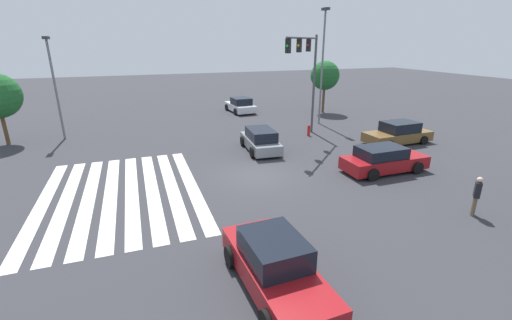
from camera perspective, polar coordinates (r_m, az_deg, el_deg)
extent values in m
plane|color=#333338|center=(18.66, 0.00, -2.58)|extent=(127.13, 127.13, 0.00)
cube|color=silver|center=(18.25, -32.02, -6.19)|extent=(10.54, 0.60, 0.01)
cube|color=silver|center=(18.05, -29.09, -5.93)|extent=(10.54, 0.60, 0.01)
cube|color=silver|center=(17.89, -26.10, -5.64)|extent=(10.54, 0.60, 0.01)
cube|color=silver|center=(17.79, -23.07, -5.33)|extent=(10.54, 0.60, 0.01)
cube|color=silver|center=(17.73, -20.01, -5.01)|extent=(10.54, 0.60, 0.01)
cube|color=silver|center=(17.72, -16.95, -4.67)|extent=(10.54, 0.60, 0.01)
cube|color=silver|center=(17.77, -13.90, -4.31)|extent=(10.54, 0.60, 0.01)
cube|color=silver|center=(17.87, -10.87, -3.95)|extent=(10.54, 0.60, 0.01)
cylinder|color=#47474C|center=(27.35, 9.62, 12.15)|extent=(0.18, 0.18, 7.38)
cylinder|color=#47474C|center=(24.14, 7.88, 19.51)|extent=(4.55, 4.55, 0.12)
cube|color=black|center=(25.35, 8.75, 18.39)|extent=(0.40, 0.40, 0.84)
sphere|color=red|center=(25.19, 8.64, 18.39)|extent=(0.16, 0.16, 0.16)
cube|color=black|center=(23.39, 7.21, 18.40)|extent=(0.40, 0.40, 0.84)
sphere|color=gold|center=(23.24, 7.08, 18.40)|extent=(0.16, 0.16, 0.16)
cube|color=black|center=(21.46, 5.38, 18.41)|extent=(0.40, 0.40, 0.84)
sphere|color=green|center=(21.31, 5.22, 18.41)|extent=(0.16, 0.16, 0.16)
cube|color=maroon|center=(10.51, 3.25, -18.16)|extent=(4.89, 1.97, 0.72)
cube|color=black|center=(10.18, 3.03, -14.55)|extent=(2.14, 1.67, 0.73)
cylinder|color=black|center=(10.01, 12.26, -22.34)|extent=(0.71, 0.25, 0.70)
cylinder|color=black|center=(12.05, 4.13, -13.91)|extent=(0.71, 0.25, 0.70)
cylinder|color=black|center=(11.48, -4.33, -15.77)|extent=(0.71, 0.25, 0.70)
cube|color=gray|center=(22.78, 0.72, 2.84)|extent=(4.37, 2.05, 0.64)
cube|color=black|center=(22.46, 0.84, 4.33)|extent=(2.60, 1.75, 0.66)
cylinder|color=black|center=(23.83, -2.24, 3.15)|extent=(0.70, 0.27, 0.69)
cylinder|color=black|center=(24.28, 1.88, 3.47)|extent=(0.70, 0.27, 0.69)
cylinder|color=black|center=(21.38, -0.60, 1.28)|extent=(0.70, 0.27, 0.69)
cylinder|color=black|center=(21.89, 3.94, 1.66)|extent=(0.70, 0.27, 0.69)
cube|color=maroon|center=(20.36, 20.59, -0.37)|extent=(1.88, 4.77, 0.69)
cube|color=black|center=(19.98, 20.14, 1.25)|extent=(1.68, 2.53, 0.58)
cylinder|color=black|center=(22.03, 21.90, 0.39)|extent=(0.22, 0.68, 0.68)
cylinder|color=black|center=(20.76, 25.30, -1.20)|extent=(0.22, 0.68, 0.68)
cylinder|color=black|center=(20.23, 15.63, -0.52)|extent=(0.22, 0.68, 0.68)
cylinder|color=black|center=(18.84, 18.92, -2.34)|extent=(0.22, 0.68, 0.68)
cube|color=brown|center=(26.46, 22.48, 3.68)|extent=(2.12, 4.97, 0.67)
cube|color=black|center=(26.39, 22.87, 5.14)|extent=(1.83, 2.45, 0.71)
cylinder|color=black|center=(24.81, 21.45, 2.37)|extent=(0.25, 0.62, 0.61)
cylinder|color=black|center=(26.19, 18.57, 3.55)|extent=(0.25, 0.62, 0.61)
cylinder|color=black|center=(26.94, 26.18, 2.98)|extent=(0.25, 0.62, 0.61)
cylinder|color=black|center=(28.23, 23.29, 4.06)|extent=(0.25, 0.62, 0.61)
cube|color=silver|center=(35.70, -2.67, 8.82)|extent=(4.40, 2.24, 0.65)
cube|color=black|center=(35.26, -2.47, 9.78)|extent=(2.00, 1.88, 0.68)
cylinder|color=black|center=(36.62, -4.89, 8.75)|extent=(0.67, 0.27, 0.65)
cylinder|color=black|center=(37.30, -1.97, 9.00)|extent=(0.67, 0.27, 0.65)
cylinder|color=black|center=(34.17, -3.42, 8.04)|extent=(0.67, 0.27, 0.65)
cylinder|color=black|center=(34.89, -0.33, 8.30)|extent=(0.67, 0.27, 0.65)
cylinder|color=brown|center=(16.95, 32.57, -6.60)|extent=(0.14, 0.14, 0.83)
cylinder|color=brown|center=(17.10, 32.53, -6.38)|extent=(0.14, 0.14, 0.83)
cube|color=black|center=(16.75, 33.00, -4.17)|extent=(0.41, 0.41, 0.66)
sphere|color=beige|center=(16.61, 33.27, -2.77)|extent=(0.23, 0.23, 0.23)
cylinder|color=slate|center=(30.38, 10.94, 14.54)|extent=(0.16, 0.16, 9.26)
cube|color=#333338|center=(30.39, 11.54, 23.45)|extent=(0.80, 0.36, 0.20)
cylinder|color=slate|center=(28.81, -30.36, 9.85)|extent=(0.16, 0.16, 7.04)
cube|color=#333338|center=(28.61, -31.62, 16.97)|extent=(0.80, 0.36, 0.20)
cylinder|color=brown|center=(35.94, 11.16, 9.75)|extent=(0.26, 0.26, 2.49)
sphere|color=#1E5B28|center=(35.63, 11.42, 13.64)|extent=(2.84, 2.84, 2.84)
cylinder|color=brown|center=(29.76, -36.31, 4.11)|extent=(0.26, 0.26, 2.14)
cylinder|color=red|center=(26.78, 8.77, 4.76)|extent=(0.22, 0.22, 0.70)
sphere|color=red|center=(26.68, 8.82, 5.62)|extent=(0.20, 0.20, 0.20)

